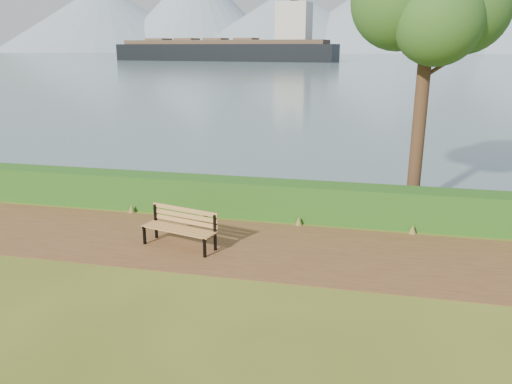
# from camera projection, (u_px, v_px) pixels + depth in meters

# --- Properties ---
(ground) EXTENTS (140.00, 140.00, 0.00)m
(ground) POSITION_uv_depth(u_px,v_px,m) (219.00, 250.00, 11.65)
(ground) COLOR #4F5D1A
(ground) RESTS_ON ground
(path) EXTENTS (40.00, 3.40, 0.01)m
(path) POSITION_uv_depth(u_px,v_px,m) (222.00, 245.00, 11.93)
(path) COLOR brown
(path) RESTS_ON ground
(hedge) EXTENTS (32.00, 0.85, 1.00)m
(hedge) POSITION_uv_depth(u_px,v_px,m) (245.00, 197.00, 13.95)
(hedge) COLOR #154B15
(hedge) RESTS_ON ground
(water) EXTENTS (700.00, 510.00, 0.00)m
(water) POSITION_uv_depth(u_px,v_px,m) (364.00, 55.00, 255.23)
(water) COLOR slate
(water) RESTS_ON ground
(mountains) EXTENTS (585.00, 190.00, 70.00)m
(mountains) POSITION_uv_depth(u_px,v_px,m) (357.00, 15.00, 386.16)
(mountains) COLOR #7A8EA3
(mountains) RESTS_ON ground
(bench) EXTENTS (1.90, 0.98, 0.92)m
(bench) POSITION_uv_depth(u_px,v_px,m) (181.00, 225.00, 11.71)
(bench) COLOR black
(bench) RESTS_ON ground
(cargo_ship) EXTENTS (72.57, 20.55, 21.77)m
(cargo_ship) POSITION_uv_depth(u_px,v_px,m) (231.00, 50.00, 156.05)
(cargo_ship) COLOR black
(cargo_ship) RESTS_ON ground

